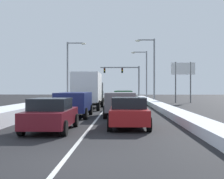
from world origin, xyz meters
TOP-DOWN VIEW (x-y plane):
  - ground_plane at (0.00, 20.58)m, footprint 133.80×133.80m
  - lane_stripe_between_right_lane_and_center_lane at (-0.00, 25.73)m, footprint 0.14×56.61m
  - snow_bank_right_shoulder at (5.30, 25.73)m, footprint 1.30×56.61m
  - snow_bank_left_shoulder at (-5.30, 25.73)m, footprint 2.20×56.61m
  - sedan_red_right_lane_nearest at (1.92, 7.58)m, footprint 2.00×4.50m
  - suv_gray_right_lane_second at (1.48, 13.56)m, footprint 2.16×4.90m
  - sedan_tan_right_lane_third at (1.68, 20.15)m, footprint 2.00×4.50m
  - suv_green_right_lane_fourth at (1.75, 27.17)m, footprint 2.16×4.90m
  - suv_charcoal_right_lane_fifth at (1.86, 34.17)m, footprint 2.16×4.90m
  - sedan_maroon_center_lane_nearest at (-1.66, 6.13)m, footprint 2.00×4.50m
  - suv_navy_center_lane_second at (-1.67, 13.12)m, footprint 2.16×4.90m
  - box_truck_center_lane_third at (-1.58, 21.16)m, footprint 2.53×7.20m
  - sedan_white_center_lane_fourth at (-1.80, 29.80)m, footprint 2.00×4.50m
  - sedan_silver_center_lane_fifth at (-1.86, 36.18)m, footprint 2.00×4.50m
  - traffic_light_gantry at (2.57, 51.45)m, footprint 7.54×0.47m
  - street_lamp_right_near at (5.58, 33.45)m, footprint 2.66×0.36m
  - street_lamp_right_mid at (5.37, 43.74)m, footprint 2.66×0.36m
  - street_lamp_left_mid at (-5.49, 34.28)m, footprint 2.66×0.36m
  - roadside_sign_right at (9.83, 33.85)m, footprint 3.20×0.16m

SIDE VIEW (x-z plane):
  - ground_plane at x=0.00m, z-range 0.00..0.00m
  - lane_stripe_between_right_lane_and_center_lane at x=0.00m, z-range 0.00..0.01m
  - snow_bank_right_shoulder at x=5.30m, z-range 0.00..0.45m
  - snow_bank_left_shoulder at x=-5.30m, z-range 0.00..0.77m
  - sedan_red_right_lane_nearest at x=1.92m, z-range 0.01..1.52m
  - sedan_tan_right_lane_third at x=1.68m, z-range 0.01..1.52m
  - sedan_maroon_center_lane_nearest at x=-1.66m, z-range 0.01..1.52m
  - sedan_white_center_lane_fourth at x=-1.80m, z-range 0.01..1.52m
  - sedan_silver_center_lane_fifth at x=-1.86m, z-range 0.01..1.52m
  - suv_gray_right_lane_second at x=1.48m, z-range 0.18..1.85m
  - suv_green_right_lane_fourth at x=1.75m, z-range 0.18..1.85m
  - suv_charcoal_right_lane_fifth at x=1.86m, z-range 0.18..1.85m
  - suv_navy_center_lane_second at x=-1.67m, z-range 0.18..1.85m
  - box_truck_center_lane_third at x=-1.58m, z-range 0.22..3.58m
  - roadside_sign_right at x=9.83m, z-range 1.27..6.77m
  - traffic_light_gantry at x=2.57m, z-range 1.40..7.60m
  - street_lamp_right_mid at x=5.37m, z-range 0.80..8.94m
  - street_lamp_left_mid at x=-5.49m, z-range 0.81..9.11m
  - street_lamp_right_near at x=5.58m, z-range 0.81..9.37m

